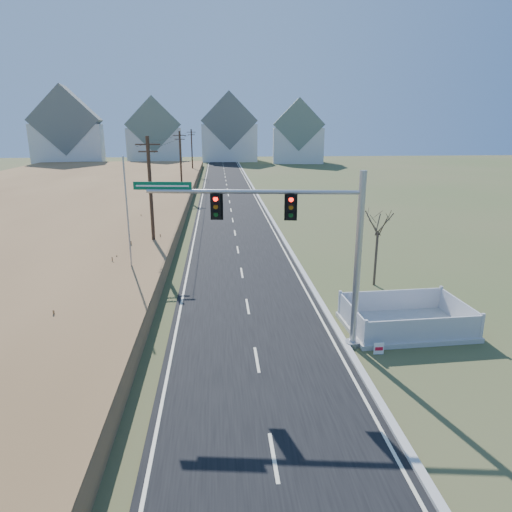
{
  "coord_description": "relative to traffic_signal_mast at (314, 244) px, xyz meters",
  "views": [
    {
      "loc": [
        -1.5,
        -19.52,
        9.75
      ],
      "look_at": [
        0.34,
        2.49,
        3.4
      ],
      "focal_mm": 32.0,
      "sensor_mm": 36.0,
      "label": 1
    }
  ],
  "objects": [
    {
      "name": "curb",
      "position": [
        1.55,
        50.72,
        -4.72
      ],
      "size": [
        0.3,
        180.0,
        0.18
      ],
      "primitive_type": "cube",
      "color": "#B2AFA8",
      "rests_on": "ground"
    },
    {
      "name": "utility_pole_far",
      "position": [
        -9.1,
        75.72,
        -0.13
      ],
      "size": [
        1.8,
        0.26,
        9.0
      ],
      "color": "#422D1E",
      "rests_on": "ground"
    },
    {
      "name": "bare_tree",
      "position": [
        5.64,
        7.76,
        -0.72
      ],
      "size": [
        1.92,
        1.92,
        5.08
      ],
      "color": "#4C3F33",
      "rests_on": "ground"
    },
    {
      "name": "condo_nnw",
      "position": [
        -20.6,
        108.72,
        2.12
      ],
      "size": [
        14.93,
        11.17,
        17.03
      ],
      "rotation": [
        0.0,
        0.0,
        0.07
      ],
      "color": "silver",
      "rests_on": "ground"
    },
    {
      "name": "road",
      "position": [
        -2.6,
        50.72,
        -4.78
      ],
      "size": [
        8.0,
        180.0,
        0.06
      ],
      "primitive_type": "cube",
      "color": "black",
      "rests_on": "ground"
    },
    {
      "name": "utility_pole_near",
      "position": [
        -9.1,
        15.72,
        -0.13
      ],
      "size": [
        1.8,
        0.26,
        9.0
      ],
      "color": "#422D1E",
      "rests_on": "ground"
    },
    {
      "name": "traffic_signal_mast",
      "position": [
        0.0,
        0.0,
        0.0
      ],
      "size": [
        9.92,
        1.62,
        7.96
      ],
      "rotation": [
        0.0,
        0.0,
        -0.13
      ],
      "color": "#9EA0A5",
      "rests_on": "ground"
    },
    {
      "name": "reed_marsh",
      "position": [
        -26.6,
        40.72,
        -4.16
      ],
      "size": [
        38.0,
        110.0,
        1.3
      ],
      "primitive_type": "cube",
      "color": "#997145",
      "rests_on": "ground"
    },
    {
      "name": "open_sign",
      "position": [
        2.81,
        -1.17,
        -4.52
      ],
      "size": [
        0.44,
        0.07,
        0.55
      ],
      "rotation": [
        0.0,
        0.0,
        -0.01
      ],
      "color": "white",
      "rests_on": "ground"
    },
    {
      "name": "fence_enclosure",
      "position": [
        5.04,
        1.33,
        -4.54
      ],
      "size": [
        6.08,
        4.3,
        1.34
      ],
      "rotation": [
        0.0,
        0.0,
        0.05
      ],
      "color": "#B7B5AD",
      "rests_on": "ground"
    },
    {
      "name": "ground",
      "position": [
        -2.6,
        0.72,
        -4.81
      ],
      "size": [
        260.0,
        260.0,
        0.0
      ],
      "primitive_type": "plane",
      "color": "#425228",
      "rests_on": "ground"
    },
    {
      "name": "flagpole",
      "position": [
        -9.6,
        9.0,
        -1.62
      ],
      "size": [
        0.36,
        0.36,
        8.01
      ],
      "color": "#B7B5AD",
      "rests_on": "ground"
    },
    {
      "name": "condo_ne",
      "position": [
        17.4,
        104.72,
        2.02
      ],
      "size": [
        14.12,
        10.51,
        16.52
      ],
      "rotation": [
        0.0,
        0.0,
        -0.1
      ],
      "color": "silver",
      "rests_on": "ground"
    },
    {
      "name": "utility_pole_mid",
      "position": [
        -9.1,
        45.72,
        -0.13
      ],
      "size": [
        1.8,
        0.26,
        9.0
      ],
      "color": "#422D1E",
      "rests_on": "ground"
    },
    {
      "name": "condo_n",
      "position": [
        -0.6,
        112.72,
        2.8
      ],
      "size": [
        15.27,
        10.2,
        18.54
      ],
      "color": "silver",
      "rests_on": "ground"
    },
    {
      "name": "condo_nw",
      "position": [
        -40.6,
        100.72,
        2.89
      ],
      "size": [
        17.69,
        13.38,
        19.05
      ],
      "rotation": [
        0.0,
        0.0,
        0.14
      ],
      "color": "silver",
      "rests_on": "ground"
    }
  ]
}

